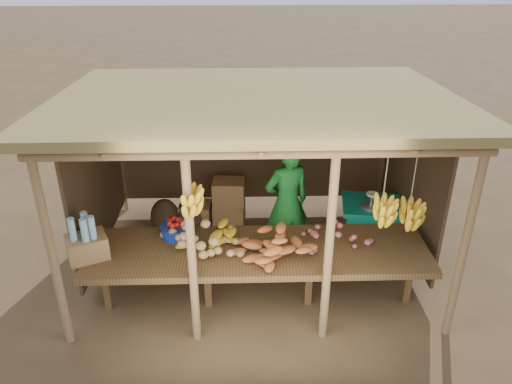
{
  "coord_description": "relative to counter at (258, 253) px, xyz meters",
  "views": [
    {
      "loc": [
        -0.17,
        -5.74,
        3.97
      ],
      "look_at": [
        0.0,
        0.0,
        1.05
      ],
      "focal_mm": 35.0,
      "sensor_mm": 36.0,
      "label": 1
    }
  ],
  "objects": [
    {
      "name": "ground",
      "position": [
        -0.0,
        0.95,
        -0.74
      ],
      "size": [
        60.0,
        60.0,
        0.0
      ],
      "primitive_type": "plane",
      "color": "brown",
      "rests_on": "ground"
    },
    {
      "name": "stall_structure",
      "position": [
        0.07,
        0.83,
        1.16
      ],
      "size": [
        4.7,
        3.5,
        2.43
      ],
      "color": "#916F4B",
      "rests_on": "ground"
    },
    {
      "name": "counter",
      "position": [
        0.0,
        0.0,
        0.0
      ],
      "size": [
        3.9,
        1.05,
        0.8
      ],
      "color": "brown",
      "rests_on": "ground"
    },
    {
      "name": "potato_heap",
      "position": [
        -0.68,
        0.05,
        0.24
      ],
      "size": [
        1.08,
        0.85,
        0.36
      ],
      "primitive_type": null,
      "rotation": [
        0.0,
        0.0,
        -0.34
      ],
      "color": "tan",
      "rests_on": "counter"
    },
    {
      "name": "sweet_potato_heap",
      "position": [
        0.26,
        -0.15,
        0.24
      ],
      "size": [
        1.17,
        0.88,
        0.36
      ],
      "primitive_type": null,
      "rotation": [
        0.0,
        0.0,
        0.28
      ],
      "color": "#AE5A2C",
      "rests_on": "counter"
    },
    {
      "name": "onion_heap",
      "position": [
        0.92,
        0.07,
        0.24
      ],
      "size": [
        0.9,
        0.68,
        0.36
      ],
      "primitive_type": null,
      "rotation": [
        0.0,
        0.0,
        -0.28
      ],
      "color": "#AE545B",
      "rests_on": "counter"
    },
    {
      "name": "banana_pile",
      "position": [
        -0.55,
        0.13,
        0.24
      ],
      "size": [
        0.74,
        0.61,
        0.35
      ],
      "primitive_type": null,
      "rotation": [
        0.0,
        0.0,
        0.41
      ],
      "color": "yellow",
      "rests_on": "counter"
    },
    {
      "name": "tomato_basin",
      "position": [
        -0.95,
        0.33,
        0.15
      ],
      "size": [
        0.4,
        0.4,
        0.21
      ],
      "rotation": [
        0.0,
        0.0,
        0.27
      ],
      "color": "navy",
      "rests_on": "counter"
    },
    {
      "name": "bottle_box",
      "position": [
        -1.9,
        -0.1,
        0.27
      ],
      "size": [
        0.52,
        0.48,
        0.53
      ],
      "color": "olive",
      "rests_on": "counter"
    },
    {
      "name": "vendor",
      "position": [
        0.41,
        0.99,
        0.12
      ],
      "size": [
        0.73,
        0.61,
        1.72
      ],
      "primitive_type": "imported",
      "rotation": [
        0.0,
        0.0,
        3.5
      ],
      "color": "#1A792A",
      "rests_on": "ground"
    },
    {
      "name": "tarp_crate",
      "position": [
        1.6,
        1.15,
        -0.34
      ],
      "size": [
        0.91,
        0.81,
        0.97
      ],
      "color": "brown",
      "rests_on": "ground"
    },
    {
      "name": "carton_stack",
      "position": [
        -0.55,
        1.89,
        -0.41
      ],
      "size": [
        1.01,
        0.42,
        0.75
      ],
      "color": "olive",
      "rests_on": "ground"
    },
    {
      "name": "burlap_sacks",
      "position": [
        -1.16,
        1.81,
        -0.48
      ],
      "size": [
        0.83,
        0.44,
        0.59
      ],
      "color": "#463220",
      "rests_on": "ground"
    }
  ]
}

